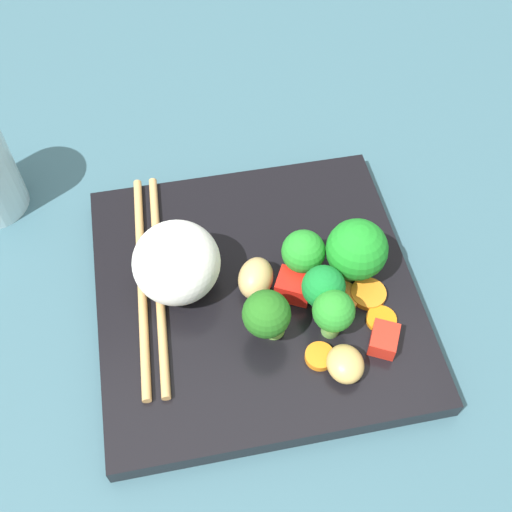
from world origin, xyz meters
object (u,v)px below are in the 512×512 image
(square_plate, at_px, (256,293))
(chopstick_pair, at_px, (150,278))
(rice_mound, at_px, (177,263))
(carrot_slice_0, at_px, (368,294))
(broccoli_floret_1, at_px, (323,288))

(square_plate, xyz_separation_m, chopstick_pair, (-0.02, -0.09, 0.01))
(rice_mound, xyz_separation_m, chopstick_pair, (-0.01, -0.03, -0.03))
(square_plate, distance_m, carrot_slice_0, 0.10)
(rice_mound, distance_m, carrot_slice_0, 0.17)
(rice_mound, distance_m, chopstick_pair, 0.04)
(broccoli_floret_1, bearing_deg, rice_mound, -109.93)
(rice_mound, height_order, broccoli_floret_1, rice_mound)
(square_plate, relative_size, broccoli_floret_1, 5.78)
(carrot_slice_0, relative_size, chopstick_pair, 0.13)
(square_plate, distance_m, broccoli_floret_1, 0.07)
(rice_mound, relative_size, chopstick_pair, 0.33)
(square_plate, height_order, chopstick_pair, chopstick_pair)
(square_plate, bearing_deg, chopstick_pair, -105.25)
(rice_mound, xyz_separation_m, carrot_slice_0, (0.04, 0.16, -0.03))
(square_plate, xyz_separation_m, carrot_slice_0, (0.03, 0.09, 0.01))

